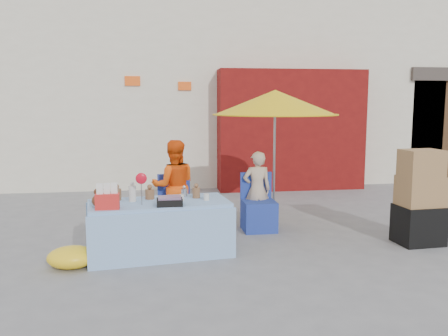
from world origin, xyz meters
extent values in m
plane|color=slate|center=(0.00, 0.00, 0.00)|extent=(80.00, 80.00, 0.00)
cube|color=silver|center=(0.00, 7.00, 2.25)|extent=(12.00, 5.00, 4.50)
cube|color=maroon|center=(2.20, 4.20, 1.30)|extent=(3.20, 0.60, 2.60)
cube|color=#4C331E|center=(6.50, 6.00, 1.20)|extent=(2.60, 3.00, 2.40)
cube|color=#3F3833|center=(6.50, 6.00, 2.55)|extent=(2.80, 3.20, 0.30)
cube|color=#FF5915|center=(-1.20, 4.48, 2.35)|extent=(0.32, 0.04, 0.20)
cube|color=#FF5915|center=(-0.10, 4.48, 2.25)|extent=(0.28, 0.04, 0.18)
cube|color=#8CB0E0|center=(-0.72, 0.01, 0.34)|extent=(1.80, 0.99, 0.68)
cube|color=#8CB0E0|center=(-0.67, -0.38, 0.32)|extent=(1.75, 0.26, 0.63)
cube|color=#8CB0E0|center=(-0.77, 0.41, 0.32)|extent=(1.75, 0.26, 0.63)
cylinder|color=silver|center=(-1.41, 0.06, 0.76)|extent=(0.11, 0.11, 0.16)
cylinder|color=brown|center=(-1.24, 0.17, 0.75)|extent=(0.12, 0.12, 0.14)
cylinder|color=silver|center=(-1.04, 0.06, 0.78)|extent=(0.10, 0.10, 0.20)
cylinder|color=brown|center=(-0.83, 0.18, 0.74)|extent=(0.13, 0.13, 0.13)
cylinder|color=#B2B2B7|center=(-0.39, 0.26, 0.73)|extent=(0.09, 0.09, 0.11)
cylinder|color=brown|center=(-0.24, 0.17, 0.75)|extent=(0.11, 0.11, 0.14)
cylinder|color=silver|center=(-0.44, 0.00, 0.72)|extent=(0.08, 0.08, 0.08)
cylinder|color=silver|center=(-0.12, 0.00, 0.72)|extent=(0.08, 0.08, 0.08)
sphere|color=brown|center=(-1.44, -0.17, 0.75)|extent=(0.14, 0.14, 0.14)
ellipsoid|color=red|center=(-0.93, -0.15, 1.00)|extent=(0.14, 0.06, 0.14)
cube|color=red|center=(-1.31, -0.34, 0.77)|extent=(0.29, 0.16, 0.18)
cube|color=black|center=(-0.59, -0.24, 0.72)|extent=(0.33, 0.26, 0.08)
cube|color=#203696|center=(-0.49, 0.92, 0.23)|extent=(0.48, 0.47, 0.45)
cube|color=#203696|center=(-0.49, 1.14, 0.65)|extent=(0.48, 0.05, 0.40)
cube|color=#203696|center=(0.76, 0.92, 0.23)|extent=(0.48, 0.47, 0.45)
cube|color=#203696|center=(0.76, 1.14, 0.65)|extent=(0.48, 0.05, 0.40)
imported|color=#F8510D|center=(-0.49, 1.07, 0.68)|extent=(0.67, 0.52, 1.36)
imported|color=tan|center=(0.76, 1.07, 0.59)|extent=(0.43, 0.29, 1.18)
cylinder|color=gray|center=(1.06, 1.22, 1.00)|extent=(0.04, 0.04, 2.00)
cone|color=yellow|center=(1.06, 1.22, 1.90)|extent=(1.90, 1.90, 0.38)
cylinder|color=yellow|center=(1.06, 1.22, 1.72)|extent=(1.90, 1.90, 0.02)
cube|color=black|center=(2.76, -0.04, 0.26)|extent=(0.61, 0.51, 0.53)
cube|color=olive|center=(2.76, -0.04, 0.73)|extent=(0.58, 0.46, 0.40)
cube|color=olive|center=(2.74, -0.06, 1.10)|extent=(0.53, 0.41, 0.36)
ellipsoid|color=yellow|center=(-1.73, -0.35, 0.13)|extent=(0.67, 0.59, 0.25)
camera|label=1|loc=(-0.75, -5.83, 1.91)|focal=38.00mm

